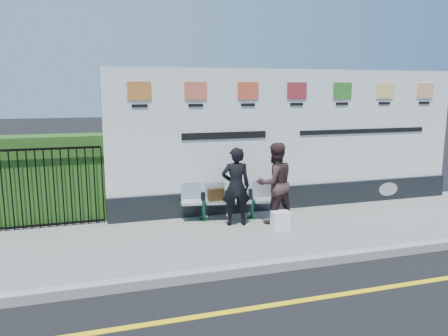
% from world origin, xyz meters
% --- Properties ---
extents(ground, '(80.00, 80.00, 0.00)m').
position_xyz_m(ground, '(0.00, 0.00, 0.00)').
color(ground, black).
extents(pavement, '(14.00, 3.00, 0.12)m').
position_xyz_m(pavement, '(0.00, 2.50, 0.06)').
color(pavement, slate).
rests_on(pavement, ground).
extents(kerb, '(14.00, 0.18, 0.14)m').
position_xyz_m(kerb, '(0.00, 1.00, 0.07)').
color(kerb, gray).
rests_on(kerb, ground).
extents(yellow_line, '(14.00, 0.10, 0.01)m').
position_xyz_m(yellow_line, '(0.00, 0.00, 0.00)').
color(yellow_line, yellow).
rests_on(yellow_line, ground).
extents(billboard, '(8.00, 0.30, 3.00)m').
position_xyz_m(billboard, '(0.50, 3.85, 1.42)').
color(billboard, black).
rests_on(billboard, pavement).
extents(hedge, '(2.35, 0.70, 1.70)m').
position_xyz_m(hedge, '(-4.58, 4.30, 0.97)').
color(hedge, '#275018').
rests_on(hedge, pavement).
extents(railing, '(2.05, 0.06, 1.54)m').
position_xyz_m(railing, '(-4.58, 3.85, 0.89)').
color(railing, black).
rests_on(railing, pavement).
extents(bench, '(1.92, 0.83, 0.40)m').
position_xyz_m(bench, '(-1.16, 3.35, 0.32)').
color(bench, '#B0B5B9').
rests_on(bench, pavement).
extents(woman_left, '(0.61, 0.45, 1.51)m').
position_xyz_m(woman_left, '(-1.13, 2.96, 0.88)').
color(woman_left, black).
rests_on(woman_left, pavement).
extents(woman_right, '(0.84, 0.70, 1.58)m').
position_xyz_m(woman_right, '(-0.35, 2.88, 0.91)').
color(woman_right, '#372425').
rests_on(woman_right, pavement).
extents(handbag_brown, '(0.33, 0.17, 0.25)m').
position_xyz_m(handbag_brown, '(-1.40, 3.39, 0.64)').
color(handbag_brown, black).
rests_on(handbag_brown, bench).
extents(carrier_bag_white, '(0.34, 0.21, 0.34)m').
position_xyz_m(carrier_bag_white, '(-0.42, 2.44, 0.29)').
color(carrier_bag_white, white).
rests_on(carrier_bag_white, pavement).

